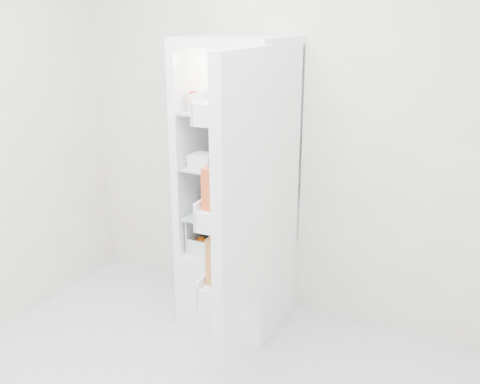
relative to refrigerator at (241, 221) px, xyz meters
The scene contains 19 objects.
room_walls 1.57m from the refrigerator, 80.89° to the right, with size 3.02×3.02×2.61m.
refrigerator is the anchor object (origin of this frame).
shelf_low 0.10m from the refrigerator, 90.00° to the right, with size 0.49×0.53×0.01m, color #ACC1C9.
shelf_mid 0.39m from the refrigerator, 90.00° to the right, with size 0.49×0.53×0.01m, color #ACC1C9.
shelf_top 0.72m from the refrigerator, 90.00° to the right, with size 0.49×0.53×0.01m, color #ACC1C9.
crisper_left 0.15m from the refrigerator, 152.98° to the right, with size 0.23×0.46×0.22m, color silver, non-canonical shape.
crisper_right 0.15m from the refrigerator, 27.02° to the right, with size 0.23×0.46×0.22m, color silver, non-canonical shape.
condiment_jars 0.78m from the refrigerator, 98.98° to the right, with size 0.46×0.32×0.08m.
squeeze_bottle 0.86m from the refrigerator, 26.53° to the right, with size 0.06×0.06×0.20m, color silver.
tub_white 0.52m from the refrigerator, 117.45° to the right, with size 0.13×0.13×0.09m, color white.
tin_red 0.54m from the refrigerator, 56.83° to the right, with size 0.09×0.09×0.06m, color red.
foil_tray 0.43m from the refrigerator, 168.58° to the left, with size 0.18×0.13×0.04m, color silver.
red_cabbage 0.23m from the refrigerator, 11.05° to the left, with size 0.17×0.17×0.17m, color #551D55.
bell_pepper 0.31m from the refrigerator, 93.65° to the right, with size 0.09×0.09×0.09m, color #B50B22.
mushroom_bowl 0.22m from the refrigerator, 150.52° to the right, with size 0.13×0.13×0.06m, color #9CC4E9.
salad_bag 0.32m from the refrigerator, 73.33° to the right, with size 0.12×0.12×0.12m, color beige.
citrus_pile 0.20m from the refrigerator, 136.80° to the right, with size 0.20×0.24×0.16m.
veg_pile 0.18m from the refrigerator, 26.82° to the right, with size 0.16×0.30×0.10m.
fridge_door 0.83m from the refrigerator, 63.99° to the right, with size 0.19×0.60×1.30m.
Camera 1 is at (1.24, -1.60, 1.90)m, focal length 40.00 mm.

